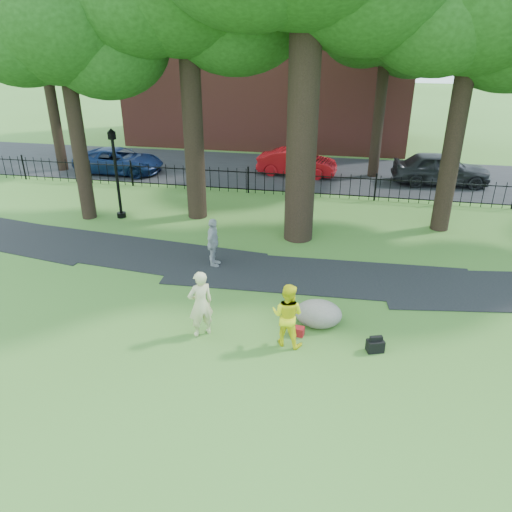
% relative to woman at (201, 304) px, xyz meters
% --- Properties ---
extents(ground, '(120.00, 120.00, 0.00)m').
position_rel_woman_xyz_m(ground, '(1.80, -0.01, -0.95)').
color(ground, '#3F6724').
rests_on(ground, ground).
extents(footpath, '(36.07, 3.85, 0.03)m').
position_rel_woman_xyz_m(footpath, '(2.80, 3.89, -0.95)').
color(footpath, black).
rests_on(footpath, ground).
extents(street, '(80.00, 7.00, 0.02)m').
position_rel_woman_xyz_m(street, '(1.80, 15.99, -0.95)').
color(street, black).
rests_on(street, ground).
extents(iron_fence, '(44.00, 0.04, 1.20)m').
position_rel_woman_xyz_m(iron_fence, '(1.80, 11.99, -0.35)').
color(iron_fence, black).
rests_on(iron_fence, ground).
extents(brick_building, '(18.00, 8.00, 12.00)m').
position_rel_woman_xyz_m(brick_building, '(-2.20, 23.99, 5.05)').
color(brick_building, brown).
rests_on(brick_building, ground).
extents(tree_row, '(26.82, 7.96, 12.42)m').
position_rel_woman_xyz_m(tree_row, '(2.32, 8.39, 7.21)').
color(tree_row, black).
rests_on(tree_row, ground).
extents(woman, '(0.82, 0.79, 1.89)m').
position_rel_woman_xyz_m(woman, '(0.00, 0.00, 0.00)').
color(woman, '#CAC18B').
rests_on(woman, ground).
extents(man, '(0.97, 0.83, 1.75)m').
position_rel_woman_xyz_m(man, '(2.30, 0.01, -0.07)').
color(man, yellow).
rests_on(man, ground).
extents(pedestrian, '(0.42, 1.01, 1.72)m').
position_rel_woman_xyz_m(pedestrian, '(-0.77, 4.04, -0.09)').
color(pedestrian, '#9D9DA2').
rests_on(pedestrian, ground).
extents(boulder, '(1.49, 1.26, 0.76)m').
position_rel_woman_xyz_m(boulder, '(3.03, 1.10, -0.57)').
color(boulder, slate).
rests_on(boulder, ground).
extents(lamppost, '(0.37, 0.37, 3.77)m').
position_rel_woman_xyz_m(lamppost, '(-5.86, 7.76, 0.90)').
color(lamppost, black).
rests_on(lamppost, ground).
extents(backpack, '(0.49, 0.39, 0.32)m').
position_rel_woman_xyz_m(backpack, '(4.57, 0.10, -0.79)').
color(backpack, black).
rests_on(backpack, ground).
extents(red_bag, '(0.39, 0.28, 0.25)m').
position_rel_woman_xyz_m(red_bag, '(2.53, 0.44, -0.82)').
color(red_bag, maroon).
rests_on(red_bag, ground).
extents(red_sedan, '(4.29, 1.80, 1.38)m').
position_rel_woman_xyz_m(red_sedan, '(0.75, 15.45, -0.26)').
color(red_sedan, '#AE0D12').
rests_on(red_sedan, ground).
extents(navy_van, '(4.83, 2.31, 1.33)m').
position_rel_woman_xyz_m(navy_van, '(-8.82, 14.07, -0.28)').
color(navy_van, '#0E1E46').
rests_on(navy_van, ground).
extents(grey_car, '(4.89, 2.24, 1.62)m').
position_rel_woman_xyz_m(grey_car, '(8.09, 15.21, -0.13)').
color(grey_car, black).
rests_on(grey_car, ground).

